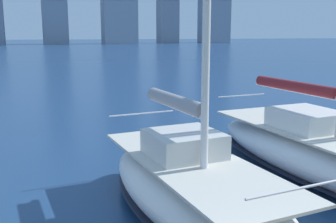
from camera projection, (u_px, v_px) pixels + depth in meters
The scene contains 2 objects.
sailboat_maroon at pixel (317, 151), 11.24m from camera, with size 3.18×8.91×11.10m.
sailboat_grey at pixel (191, 184), 8.67m from camera, with size 3.15×6.94×11.65m.
Camera 1 is at (2.97, 2.12, 4.03)m, focal length 42.00 mm.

